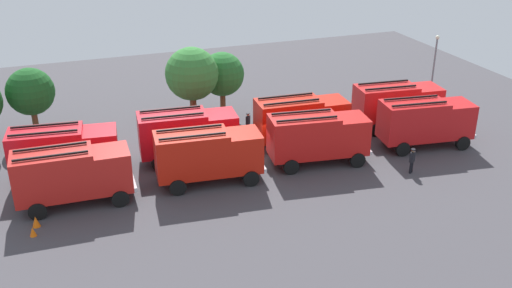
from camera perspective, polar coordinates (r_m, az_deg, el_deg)
ground_plane at (r=42.57m, az=0.00°, el=-1.72°), size 62.61×62.61×0.00m
fire_truck_0 at (r=37.92m, az=-17.48°, el=-2.75°), size 7.27×2.93×3.88m
fire_truck_1 at (r=38.89m, az=-4.72°, el=-0.93°), size 7.39×3.29×3.88m
fire_truck_2 at (r=41.63m, az=6.02°, el=0.78°), size 7.46×3.50×3.88m
fire_truck_3 at (r=45.92m, az=16.19°, el=2.22°), size 7.45×3.50×3.88m
fire_truck_4 at (r=41.27m, az=-18.21°, el=-0.59°), size 7.43×3.42×3.88m
fire_truck_5 at (r=42.24m, az=-6.69°, el=1.11°), size 7.39×3.28×3.88m
fire_truck_6 at (r=44.66m, az=4.41°, el=2.52°), size 7.34×3.11×3.88m
fire_truck_7 at (r=48.89m, az=13.58°, el=3.87°), size 7.41×3.36×3.88m
firefighter_0 at (r=45.74m, az=-3.01°, el=1.56°), size 0.34×0.47×1.79m
firefighter_1 at (r=46.93m, az=-0.78°, el=2.16°), size 0.46×0.47×1.74m
firefighter_2 at (r=41.93m, az=14.97°, el=-1.45°), size 0.48×0.42×1.83m
tree_1 at (r=48.34m, az=-21.12°, el=4.76°), size 3.67×3.67×5.69m
tree_2 at (r=47.47m, az=-6.27°, el=6.78°), size 4.30×4.30×6.67m
tree_3 at (r=49.30m, az=-3.31°, el=6.79°), size 3.70×3.70×5.73m
traffic_cone_0 at (r=36.28m, az=-20.92°, el=-7.99°), size 0.39×0.39×0.56m
traffic_cone_1 at (r=37.10m, az=-20.66°, el=-7.09°), size 0.47×0.47×0.67m
lamppost at (r=54.81m, az=16.96°, el=7.44°), size 0.36×0.36×6.34m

